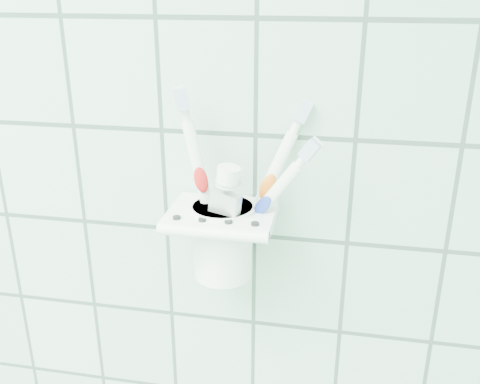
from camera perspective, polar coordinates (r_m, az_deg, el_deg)
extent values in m
cube|color=white|center=(0.63, -1.19, -1.98)|extent=(0.05, 0.02, 0.03)
cube|color=white|center=(0.59, -1.94, -2.52)|extent=(0.12, 0.09, 0.01)
cylinder|color=white|center=(0.55, -2.95, -4.38)|extent=(0.12, 0.01, 0.01)
cylinder|color=black|center=(0.57, -6.77, -2.76)|extent=(0.01, 0.01, 0.00)
cylinder|color=black|center=(0.56, -4.04, -2.99)|extent=(0.01, 0.01, 0.00)
cylinder|color=black|center=(0.56, -1.24, -3.22)|extent=(0.01, 0.01, 0.00)
cylinder|color=black|center=(0.55, 1.61, -3.45)|extent=(0.01, 0.01, 0.00)
cylinder|color=white|center=(0.61, -1.83, -5.22)|extent=(0.07, 0.07, 0.09)
cylinder|color=white|center=(0.59, -1.87, -1.75)|extent=(0.08, 0.08, 0.01)
cylinder|color=black|center=(0.59, -1.87, -1.66)|extent=(0.06, 0.06, 0.00)
cylinder|color=white|center=(0.60, -2.12, -0.36)|extent=(0.05, 0.02, 0.17)
cylinder|color=white|center=(0.57, -2.25, 8.75)|extent=(0.02, 0.01, 0.02)
cube|color=silver|center=(0.56, -2.42, 10.08)|extent=(0.02, 0.01, 0.03)
cube|color=white|center=(0.56, -2.25, 10.23)|extent=(0.02, 0.01, 0.03)
ellipsoid|color=red|center=(0.58, -2.27, 1.32)|extent=(0.02, 0.01, 0.03)
cylinder|color=white|center=(0.59, -1.31, -0.74)|extent=(0.08, 0.05, 0.16)
cylinder|color=white|center=(0.56, -1.40, 8.44)|extent=(0.02, 0.01, 0.03)
cube|color=silver|center=(0.55, -1.55, 9.78)|extent=(0.02, 0.01, 0.03)
cube|color=white|center=(0.56, -1.39, 9.93)|extent=(0.02, 0.01, 0.03)
ellipsoid|color=orange|center=(0.57, -1.45, 0.94)|extent=(0.03, 0.01, 0.03)
cylinder|color=white|center=(0.60, -2.68, -0.70)|extent=(0.11, 0.03, 0.14)
cylinder|color=white|center=(0.57, -2.83, 7.66)|extent=(0.02, 0.01, 0.02)
cube|color=silver|center=(0.57, -3.00, 8.86)|extent=(0.02, 0.01, 0.03)
cube|color=white|center=(0.57, -2.84, 9.01)|extent=(0.02, 0.01, 0.03)
ellipsoid|color=#1E38A5|center=(0.59, -2.83, 0.84)|extent=(0.03, 0.01, 0.03)
cube|color=silver|center=(0.59, -2.56, -4.15)|extent=(0.05, 0.03, 0.10)
cube|color=silver|center=(0.61, -2.48, -8.21)|extent=(0.04, 0.02, 0.01)
cone|color=silver|center=(0.57, -2.65, 0.83)|extent=(0.04, 0.04, 0.02)
cylinder|color=white|center=(0.57, -2.67, 2.09)|extent=(0.03, 0.03, 0.02)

